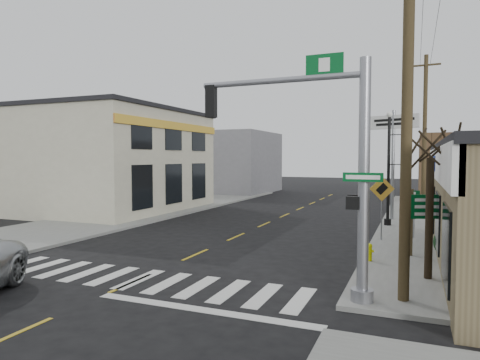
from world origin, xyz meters
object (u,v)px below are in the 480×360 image
at_px(fire_hydrant, 369,251).
at_px(utility_pole_near, 408,87).
at_px(lamp_post, 390,160).
at_px(dance_center_sign, 393,137).
at_px(guide_sign, 429,213).
at_px(utility_pole_far, 425,132).
at_px(traffic_signal_pole, 334,153).
at_px(bare_tree, 431,136).

bearing_deg(fire_hydrant, utility_pole_near, -73.00).
relative_size(lamp_post, utility_pole_near, 0.58).
relative_size(dance_center_sign, utility_pole_near, 0.61).
bearing_deg(guide_sign, fire_hydrant, -167.71).
xyz_separation_m(dance_center_sign, utility_pole_far, (1.73, 4.82, 0.52)).
bearing_deg(traffic_signal_pole, guide_sign, 68.52).
distance_m(traffic_signal_pole, fire_hydrant, 5.55).
bearing_deg(fire_hydrant, guide_sign, 36.10).
relative_size(traffic_signal_pole, dance_center_sign, 0.98).
xyz_separation_m(fire_hydrant, dance_center_sign, (0.21, 11.01, 4.46)).
xyz_separation_m(bare_tree, utility_pole_far, (0.11, 17.39, 1.09)).
distance_m(traffic_signal_pole, guide_sign, 6.59).
bearing_deg(lamp_post, fire_hydrant, -99.53).
relative_size(guide_sign, dance_center_sign, 0.39).
bearing_deg(dance_center_sign, guide_sign, -57.95).
bearing_deg(utility_pole_far, fire_hydrant, -92.96).
bearing_deg(utility_pole_far, guide_sign, -86.13).
bearing_deg(traffic_signal_pole, fire_hydrant, 84.62).
height_order(fire_hydrant, dance_center_sign, dance_center_sign).
bearing_deg(bare_tree, dance_center_sign, 97.34).
height_order(guide_sign, utility_pole_near, utility_pole_near).
xyz_separation_m(fire_hydrant, utility_pole_far, (1.94, 15.83, 4.98)).
relative_size(guide_sign, lamp_post, 0.41).
bearing_deg(traffic_signal_pole, dance_center_sign, 88.40).
relative_size(traffic_signal_pole, fire_hydrant, 10.10).
bearing_deg(utility_pole_near, lamp_post, 91.09).
bearing_deg(utility_pole_near, guide_sign, 78.86).
height_order(traffic_signal_pole, bare_tree, traffic_signal_pole).
xyz_separation_m(bare_tree, utility_pole_near, (-0.62, -2.36, 1.08)).
height_order(guide_sign, fire_hydrant, guide_sign).
bearing_deg(utility_pole_far, bare_tree, -86.35).
relative_size(traffic_signal_pole, utility_pole_near, 0.60).
distance_m(lamp_post, utility_pole_near, 12.67).
distance_m(dance_center_sign, utility_pole_far, 5.14).
bearing_deg(lamp_post, guide_sign, -84.85).
xyz_separation_m(traffic_signal_pole, lamp_post, (0.66, 12.96, -0.22)).
bearing_deg(guide_sign, traffic_signal_pole, -136.27).
height_order(guide_sign, utility_pole_far, utility_pole_far).
xyz_separation_m(lamp_post, utility_pole_far, (1.77, 7.26, 1.84)).
bearing_deg(dance_center_sign, fire_hydrant, -69.00).
distance_m(fire_hydrant, lamp_post, 9.13).
xyz_separation_m(fire_hydrant, lamp_post, (0.17, 8.57, 3.14)).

